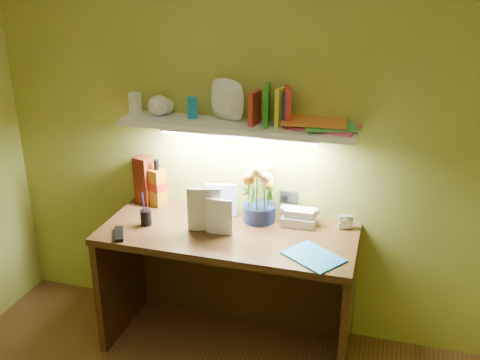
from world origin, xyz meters
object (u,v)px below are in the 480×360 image
desk (228,290)px  whisky_bottle (158,183)px  flower_bouquet (260,194)px  telephone (299,215)px  desk_clock (345,222)px

desk → whisky_bottle: whisky_bottle is taller
flower_bouquet → telephone: (0.23, 0.01, -0.11)m
desk → whisky_bottle: size_ratio=4.80×
flower_bouquet → telephone: 0.25m
desk_clock → whisky_bottle: whisky_bottle is taller
desk → desk_clock: size_ratio=18.22×
desk → telephone: 0.60m
flower_bouquet → telephone: size_ratio=1.78×
desk_clock → whisky_bottle: (-1.12, 0.00, 0.11)m
telephone → desk_clock: bearing=2.7°
flower_bouquet → desk_clock: flower_bouquet is taller
desk_clock → flower_bouquet: bearing=165.4°
desk_clock → whisky_bottle: size_ratio=0.26×
desk_clock → whisky_bottle: bearing=161.6°
desk_clock → telephone: bearing=166.3°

